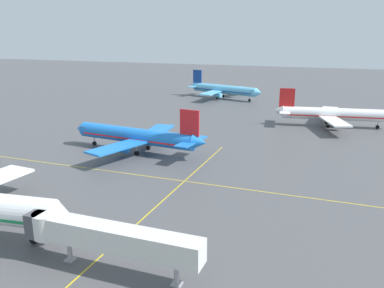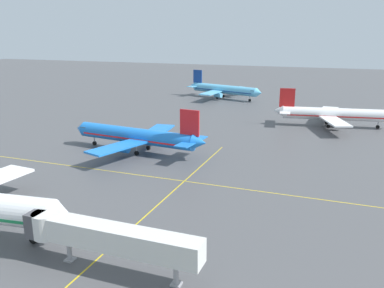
% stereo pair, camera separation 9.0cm
% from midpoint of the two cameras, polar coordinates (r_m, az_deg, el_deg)
% --- Properties ---
extents(airliner_second_row, '(34.40, 29.51, 10.69)m').
position_cam_midpoint_polar(airliner_second_row, '(90.85, -7.70, 1.11)').
color(airliner_second_row, blue).
rests_on(airliner_second_row, ground).
extents(airliner_third_row, '(33.94, 28.98, 10.56)m').
position_cam_midpoint_polar(airliner_third_row, '(121.47, 19.28, 3.99)').
color(airliner_third_row, white).
rests_on(airliner_third_row, ground).
extents(airliner_far_left_stand, '(33.83, 28.90, 10.75)m').
position_cam_midpoint_polar(airliner_far_left_stand, '(165.63, 4.47, 7.67)').
color(airliner_far_left_stand, '#5BB7E5').
rests_on(airliner_far_left_stand, ground).
extents(taxiway_markings, '(144.25, 88.20, 0.01)m').
position_cam_midpoint_polar(taxiway_markings, '(56.82, -8.70, -11.88)').
color(taxiway_markings, yellow).
rests_on(taxiway_markings, ground).
extents(jet_bridge, '(21.48, 3.38, 5.58)m').
position_cam_midpoint_polar(jet_bridge, '(47.40, -12.88, -12.43)').
color(jet_bridge, silver).
rests_on(jet_bridge, ground).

